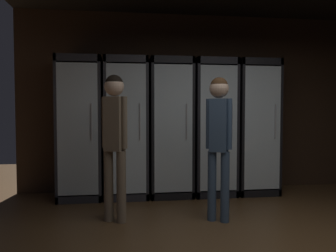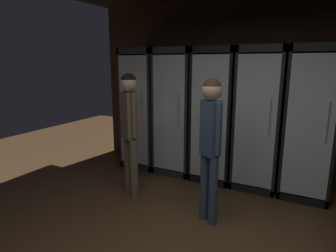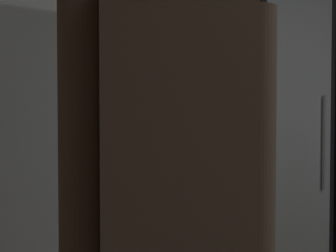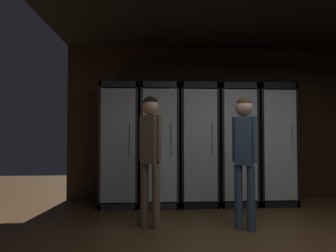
{
  "view_description": "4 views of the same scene",
  "coord_description": "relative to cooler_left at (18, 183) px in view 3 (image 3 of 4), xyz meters",
  "views": [
    {
      "loc": [
        -1.39,
        -2.39,
        1.28
      ],
      "look_at": [
        -0.72,
        2.66,
        1.04
      ],
      "focal_mm": 36.29,
      "sensor_mm": 36.0,
      "label": 1
    },
    {
      "loc": [
        0.72,
        -1.54,
        1.82
      ],
      "look_at": [
        -1.44,
        2.49,
        0.79
      ],
      "focal_mm": 30.74,
      "sensor_mm": 36.0,
      "label": 2
    },
    {
      "loc": [
        -1.85,
        1.02,
        1.27
      ],
      "look_at": [
        -0.86,
        2.34,
        1.22
      ],
      "focal_mm": 44.49,
      "sensor_mm": 36.0,
      "label": 3
    },
    {
      "loc": [
        -1.45,
        -1.96,
        1.19
      ],
      "look_at": [
        -1.2,
        2.54,
        1.33
      ],
      "focal_mm": 28.78,
      "sensor_mm": 36.0,
      "label": 4
    }
  ],
  "objects": [
    {
      "name": "wall_back",
      "position": [
        1.34,
        0.34,
        0.4
      ],
      "size": [
        6.0,
        0.06,
        2.8
      ],
      "primitive_type": "cube",
      "color": "#382619",
      "rests_on": "ground"
    },
    {
      "name": "cooler_center",
      "position": [
        0.66,
        -0.0,
        0.0
      ],
      "size": [
        0.62,
        0.7,
        2.04
      ],
      "color": "black",
      "rests_on": "ground"
    },
    {
      "name": "cooler_left",
      "position": [
        0.0,
        0.0,
        0.0
      ],
      "size": [
        0.62,
        0.7,
        2.04
      ],
      "color": "#2B2B30",
      "rests_on": "ground"
    },
    {
      "name": "cooler_far_right",
      "position": [
        1.97,
        -0.0,
        -0.0
      ],
      "size": [
        0.62,
        0.7,
        2.04
      ],
      "color": "black",
      "rests_on": "ground"
    },
    {
      "name": "cooler_right",
      "position": [
        1.31,
        -0.0,
        -0.0
      ],
      "size": [
        0.62,
        0.7,
        2.04
      ],
      "color": "black",
      "rests_on": "ground"
    }
  ]
}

